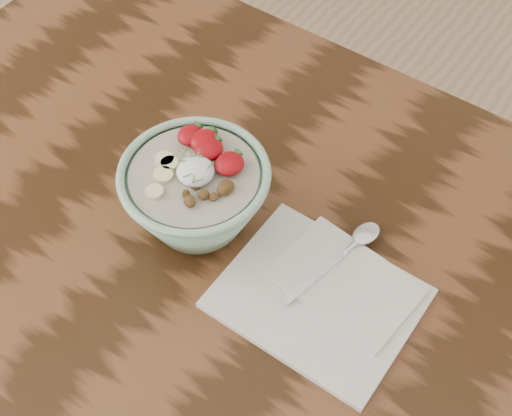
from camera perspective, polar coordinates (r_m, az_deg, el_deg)
The scene contains 4 objects.
table at distance 104.19cm, azimuth 4.47°, elevation -9.45°, with size 160.00×90.00×75.00cm.
breakfast_bowl at distance 96.91cm, azimuth -4.79°, elevation 1.21°, with size 20.40×20.40×13.33cm.
napkin at distance 95.35cm, azimuth 5.43°, elevation -6.93°, with size 25.02×21.13×1.54cm.
spoon at distance 98.58cm, azimuth 7.81°, elevation -2.88°, with size 5.76×18.24×0.95cm.
Camera 1 is at (21.11, -43.78, 157.86)cm, focal length 50.00 mm.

